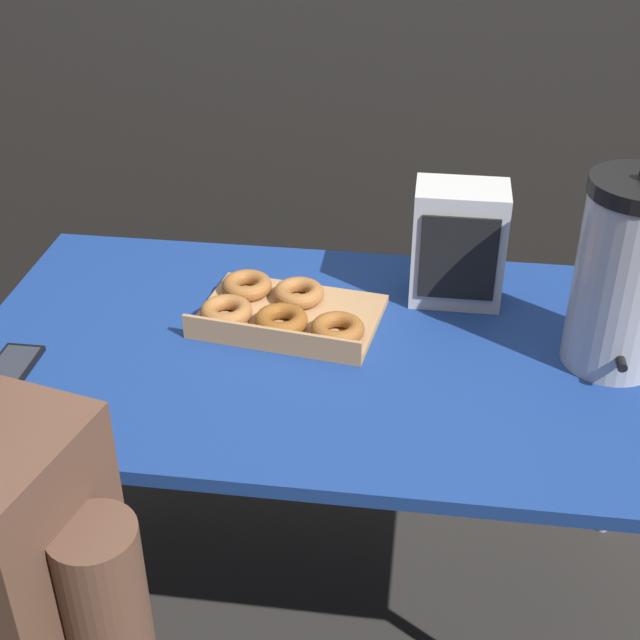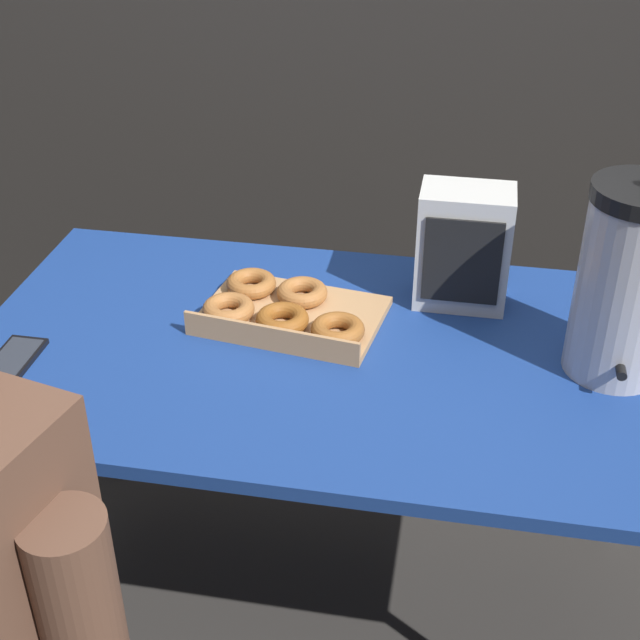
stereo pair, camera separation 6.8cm
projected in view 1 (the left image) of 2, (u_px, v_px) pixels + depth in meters
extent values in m
plane|color=#2D2B28|center=(333.00, 608.00, 2.11)|extent=(12.00, 12.00, 0.00)
cube|color=navy|center=(336.00, 354.00, 1.72)|extent=(1.42, 0.79, 0.03)
cylinder|color=#ADADB2|center=(95.00, 377.00, 2.29)|extent=(0.03, 0.03, 0.72)
cylinder|color=#ADADB2|center=(626.00, 421.00, 2.14)|extent=(0.03, 0.03, 0.72)
cube|color=tan|center=(290.00, 316.00, 1.79)|extent=(0.39, 0.29, 0.02)
cube|color=tan|center=(270.00, 336.00, 1.68)|extent=(0.35, 0.06, 0.04)
torus|color=#A46734|center=(226.00, 311.00, 1.76)|extent=(0.13, 0.13, 0.03)
torus|color=brown|center=(281.00, 320.00, 1.73)|extent=(0.14, 0.14, 0.03)
torus|color=#945724|center=(335.00, 329.00, 1.71)|extent=(0.11, 0.11, 0.03)
torus|color=#9E602D|center=(247.00, 285.00, 1.85)|extent=(0.15, 0.15, 0.03)
torus|color=#A36532|center=(299.00, 293.00, 1.82)|extent=(0.15, 0.15, 0.03)
cylinder|color=#B7B7BC|center=(624.00, 282.00, 1.59)|extent=(0.18, 0.18, 0.34)
cylinder|color=black|center=(621.00, 361.00, 1.57)|extent=(0.02, 0.04, 0.02)
cube|color=black|center=(11.00, 367.00, 1.65)|extent=(0.08, 0.14, 0.01)
cube|color=#2D333D|center=(11.00, 365.00, 1.64)|extent=(0.06, 0.12, 0.00)
cube|color=silver|center=(458.00, 244.00, 1.81)|extent=(0.19, 0.12, 0.25)
cube|color=black|center=(458.00, 259.00, 1.75)|extent=(0.15, 0.01, 0.18)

